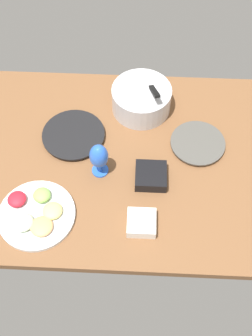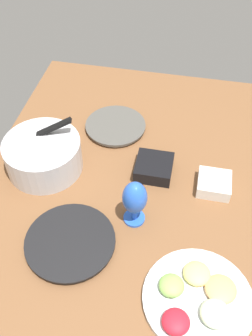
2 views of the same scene
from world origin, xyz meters
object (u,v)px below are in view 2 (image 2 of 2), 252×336
(mixing_bowl, at_px, (43,154))
(dinner_plate_left, at_px, (70,242))
(hurricane_glass_blue, at_px, (135,199))
(fruit_platter, at_px, (198,298))
(square_bowl_white, at_px, (214,183))
(square_bowl_black, at_px, (154,167))
(dinner_plate_right, at_px, (116,126))

(mixing_bowl, bearing_deg, dinner_plate_left, -148.01)
(mixing_bowl, xyz_separation_m, hurricane_glass_blue, (-0.17, -0.37, 0.04))
(mixing_bowl, bearing_deg, fruit_platter, -124.51)
(mixing_bowl, xyz_separation_m, fruit_platter, (-0.42, -0.60, -0.05))
(square_bowl_white, relative_size, square_bowl_black, 0.86)
(dinner_plate_right, relative_size, square_bowl_white, 2.15)
(mixing_bowl, height_order, square_bowl_white, mixing_bowl)
(dinner_plate_left, distance_m, mixing_bowl, 0.37)
(square_bowl_white, bearing_deg, fruit_platter, 176.82)
(fruit_platter, relative_size, square_bowl_white, 2.76)
(dinner_plate_left, bearing_deg, dinner_plate_right, -2.04)
(mixing_bowl, distance_m, square_bowl_black, 0.41)
(dinner_plate_left, distance_m, fruit_platter, 0.43)
(square_bowl_white, height_order, square_bowl_black, square_bowl_black)
(dinner_plate_left, height_order, mixing_bowl, mixing_bowl)
(fruit_platter, xyz_separation_m, hurricane_glass_blue, (0.25, 0.23, 0.09))
(square_bowl_white, bearing_deg, mixing_bowl, 91.69)
(dinner_plate_right, relative_size, hurricane_glass_blue, 1.39)
(dinner_plate_right, distance_m, mixing_bowl, 0.34)
(mixing_bowl, relative_size, fruit_platter, 0.88)
(dinner_plate_right, xyz_separation_m, hurricane_glass_blue, (-0.43, -0.16, 0.10))
(dinner_plate_left, height_order, fruit_platter, fruit_platter)
(fruit_platter, relative_size, square_bowl_black, 2.38)
(square_bowl_black, bearing_deg, fruit_platter, -157.04)
(hurricane_glass_blue, distance_m, square_bowl_black, 0.24)
(hurricane_glass_blue, height_order, square_bowl_white, hurricane_glass_blue)
(square_bowl_black, bearing_deg, dinner_plate_left, 149.34)
(dinner_plate_right, bearing_deg, mixing_bowl, 141.25)
(dinner_plate_left, xyz_separation_m, fruit_platter, (-0.11, -0.41, 0.01))
(dinner_plate_left, relative_size, fruit_platter, 0.91)
(dinner_plate_left, relative_size, square_bowl_white, 2.50)
(square_bowl_white, distance_m, square_bowl_black, 0.23)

